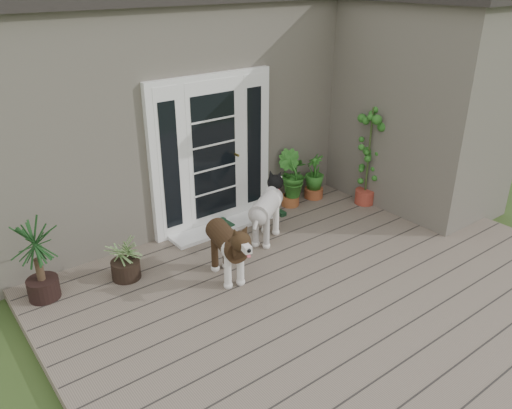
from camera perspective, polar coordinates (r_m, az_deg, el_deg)
deck at (r=6.13m, az=8.55°, el=-9.46°), size 6.20×4.60×0.12m
house_main at (r=8.76m, az=-11.30°, el=11.65°), size 7.40×4.00×3.10m
house_wing at (r=8.27m, az=18.14°, el=10.13°), size 1.60×2.40×3.10m
door_unit at (r=7.03m, az=-4.88°, el=5.78°), size 1.90×0.14×2.15m
door_step at (r=7.29m, az=-3.73°, el=-2.44°), size 1.60×0.40×0.05m
brindle_dog at (r=5.99m, az=-3.27°, el=-5.16°), size 0.55×0.95×0.75m
white_dog at (r=6.82m, az=1.14°, el=-1.20°), size 0.95×0.81×0.74m
spider_plant at (r=6.21m, az=-14.56°, el=-5.56°), size 0.70×0.70×0.61m
yucca at (r=6.06m, az=-23.28°, el=-5.85°), size 0.80×0.80×0.95m
herb_a at (r=7.90m, az=4.06°, el=1.98°), size 0.64×0.64×0.60m
herb_b at (r=7.86m, az=3.90°, el=2.14°), size 0.59×0.59×0.67m
herb_c at (r=8.20m, az=6.55°, el=2.69°), size 0.50×0.50×0.58m
sapling at (r=7.94m, az=12.53°, el=5.42°), size 0.52×0.52×1.60m
clog_left at (r=7.32m, az=-3.32°, el=-2.16°), size 0.16×0.31×0.09m
clog_right at (r=7.68m, az=2.62°, el=-0.80°), size 0.13×0.28×0.08m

